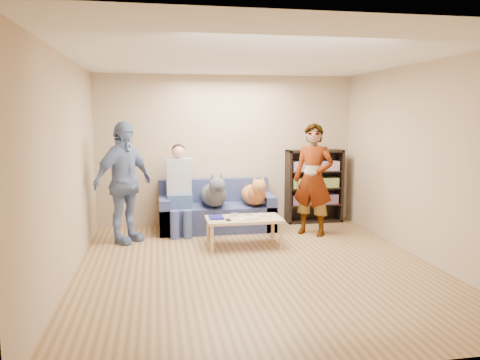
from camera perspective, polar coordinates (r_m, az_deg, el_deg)
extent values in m
plane|color=brown|center=(6.04, 2.03, -10.51)|extent=(5.00, 5.00, 0.00)
plane|color=white|center=(5.78, 2.16, 14.78)|extent=(5.00, 5.00, 0.00)
plane|color=tan|center=(8.22, -1.60, 3.64)|extent=(4.50, 0.00, 4.50)
plane|color=tan|center=(3.39, 11.08, -2.54)|extent=(4.50, 0.00, 4.50)
plane|color=tan|center=(5.73, -20.48, 1.32)|extent=(0.00, 5.00, 5.00)
plane|color=tan|center=(6.62, 21.52, 2.07)|extent=(0.00, 5.00, 5.00)
ellipsoid|color=#A4A3A7|center=(7.85, 2.47, -2.52)|extent=(0.37, 0.31, 0.13)
imported|color=gray|center=(7.53, 8.91, 0.04)|extent=(0.78, 0.74, 1.78)
imported|color=#7589BB|center=(7.20, -14.01, -0.29)|extent=(1.06, 1.08, 1.83)
cube|color=white|center=(7.26, 7.96, 1.10)|extent=(0.08, 0.13, 0.03)
cube|color=navy|center=(6.85, -2.91, -4.56)|extent=(0.20, 0.26, 0.03)
cube|color=silver|center=(6.77, 1.04, -4.73)|extent=(0.26, 0.20, 0.02)
cube|color=#B3A98F|center=(6.79, 1.26, -4.58)|extent=(0.22, 0.17, 0.01)
cube|color=#A9A9AD|center=(6.95, -0.69, -4.26)|extent=(0.11, 0.06, 0.05)
cube|color=silver|center=(7.01, 2.58, -4.25)|extent=(0.04, 0.13, 0.03)
cube|color=silver|center=(6.95, 3.37, -4.36)|extent=(0.09, 0.06, 0.03)
cylinder|color=silver|center=(6.88, 2.14, -4.52)|extent=(0.07, 0.07, 0.02)
cylinder|color=white|center=(6.95, 2.00, -4.38)|extent=(0.07, 0.07, 0.02)
cylinder|color=orange|center=(6.70, 0.55, -4.90)|extent=(0.13, 0.06, 0.01)
cylinder|color=black|center=(7.05, 1.16, -4.25)|extent=(0.13, 0.08, 0.01)
cube|color=black|center=(6.70, -1.45, -4.87)|extent=(0.07, 0.12, 0.02)
cube|color=#515B93|center=(7.90, -2.88, -4.54)|extent=(1.90, 0.85, 0.42)
cube|color=#515B93|center=(8.15, -3.20, -1.22)|extent=(1.90, 0.18, 0.40)
cube|color=#515B93|center=(7.82, -9.16, -4.15)|extent=(0.18, 0.85, 0.58)
cube|color=#515B93|center=(8.03, 3.23, -3.75)|extent=(0.18, 0.85, 0.58)
cube|color=#3F5C8B|center=(7.71, -7.38, -2.48)|extent=(0.40, 0.38, 0.22)
cylinder|color=#434F95|center=(7.36, -7.96, -5.53)|extent=(0.14, 0.14, 0.47)
cylinder|color=#40618E|center=(7.37, -6.39, -5.49)|extent=(0.14, 0.14, 0.47)
cube|color=#B6B7BB|center=(7.74, -7.47, 0.49)|extent=(0.40, 0.24, 0.58)
sphere|color=#DD9884|center=(7.70, -7.52, 3.44)|extent=(0.21, 0.21, 0.21)
ellipsoid|color=black|center=(7.73, -7.53, 3.68)|extent=(0.22, 0.22, 0.19)
ellipsoid|color=#45454E|center=(7.73, -3.27, -1.85)|extent=(0.42, 0.88, 0.37)
sphere|color=#4F5259|center=(7.40, -2.97, -1.61)|extent=(0.32, 0.32, 0.32)
sphere|color=#4E5059|center=(7.20, -2.81, -0.69)|extent=(0.26, 0.26, 0.26)
cube|color=black|center=(7.09, -2.68, -1.13)|extent=(0.08, 0.12, 0.07)
cone|color=#474A51|center=(7.20, -3.38, 0.38)|extent=(0.08, 0.08, 0.12)
cone|color=#484A52|center=(7.22, -2.30, 0.40)|extent=(0.08, 0.08, 0.12)
cylinder|color=#4B4B55|center=(8.15, -3.63, -1.61)|extent=(0.05, 0.29, 0.17)
ellipsoid|color=#BC5D39|center=(7.84, 1.61, -1.82)|extent=(0.38, 0.80, 0.33)
sphere|color=#BD7239|center=(7.54, 2.07, -1.62)|extent=(0.29, 0.29, 0.29)
sphere|color=#B78538|center=(7.37, 2.34, -0.80)|extent=(0.23, 0.23, 0.23)
cube|color=brown|center=(7.26, 2.54, -1.19)|extent=(0.07, 0.11, 0.07)
cone|color=#AF7E35|center=(7.36, 1.83, 0.15)|extent=(0.07, 0.07, 0.11)
cone|color=#B67737|center=(7.39, 2.79, 0.17)|extent=(0.07, 0.07, 0.11)
cylinder|color=#BE603A|center=(8.23, 1.05, -1.60)|extent=(0.04, 0.26, 0.15)
cube|color=tan|center=(6.86, 0.47, -4.80)|extent=(1.10, 0.60, 0.04)
cylinder|color=#D4B882|center=(6.60, -3.43, -7.20)|extent=(0.05, 0.05, 0.38)
cylinder|color=tan|center=(6.79, 5.04, -6.80)|extent=(0.05, 0.05, 0.38)
cylinder|color=#DAB686|center=(7.08, -3.91, -6.16)|extent=(0.05, 0.05, 0.38)
cylinder|color=tan|center=(7.26, 4.01, -5.83)|extent=(0.05, 0.05, 0.38)
cube|color=black|center=(8.34, 5.89, -0.83)|extent=(0.04, 0.34, 1.30)
cube|color=black|center=(8.65, 12.02, -0.65)|extent=(0.04, 0.34, 1.30)
cube|color=black|center=(8.42, 9.10, 3.50)|extent=(1.00, 0.34, 0.04)
cube|color=black|center=(8.60, 8.92, -4.89)|extent=(1.00, 0.34, 0.04)
cube|color=black|center=(8.64, 8.67, -0.59)|extent=(1.00, 0.02, 1.30)
cube|color=black|center=(8.54, 8.96, -2.93)|extent=(0.94, 0.32, 0.03)
cube|color=black|center=(8.49, 9.01, -0.94)|extent=(0.94, 0.32, 0.02)
cube|color=black|center=(8.45, 9.05, 1.07)|extent=(0.94, 0.32, 0.02)
cube|color=#B23333|center=(8.50, 9.02, -2.31)|extent=(0.84, 0.24, 0.17)
cube|color=gold|center=(8.46, 9.07, -0.31)|extent=(0.84, 0.24, 0.17)
cube|color=#994C99|center=(8.42, 9.11, 1.71)|extent=(0.84, 0.24, 0.17)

